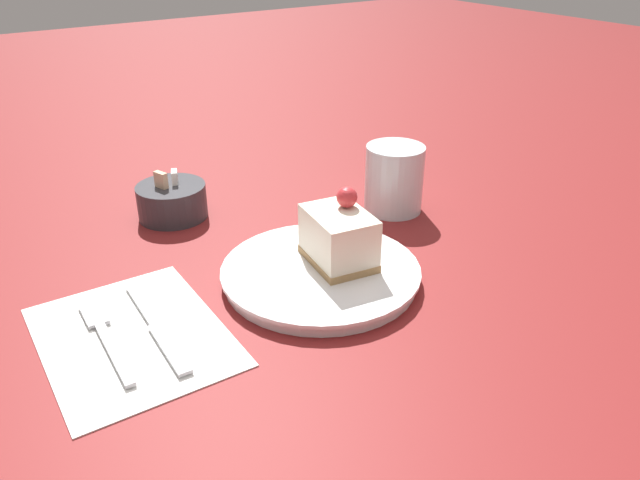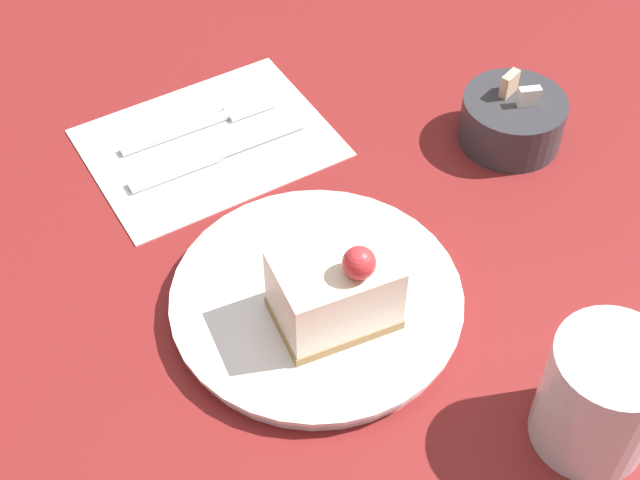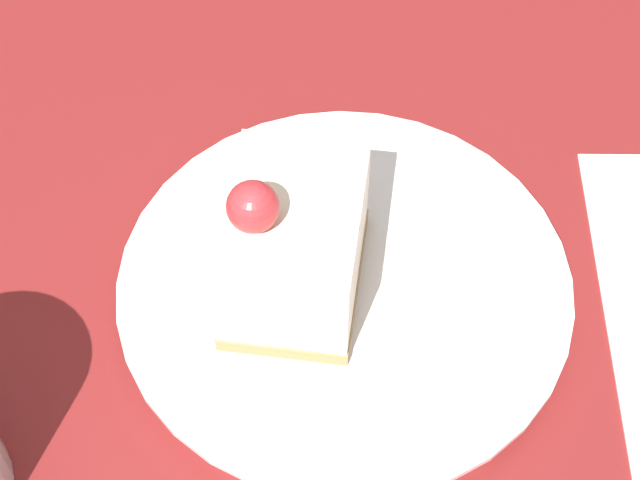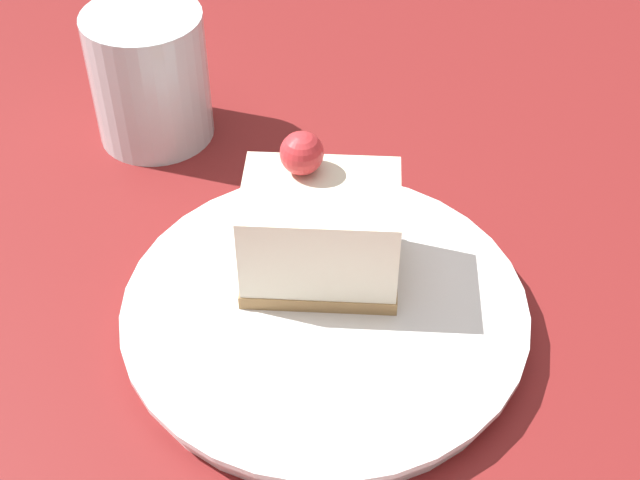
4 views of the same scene
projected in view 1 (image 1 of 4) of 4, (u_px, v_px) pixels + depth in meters
The scene contains 8 objects.
ground_plane at pixel (338, 274), 0.74m from camera, with size 4.00×4.00×0.00m, color maroon.
plate at pixel (319, 272), 0.72m from camera, with size 0.23×0.23×0.02m.
cake_slice at pixel (342, 236), 0.72m from camera, with size 0.08×0.10×0.09m.
napkin at pixel (132, 336), 0.63m from camera, with size 0.18×0.22×0.00m.
fork at pixel (104, 333), 0.62m from camera, with size 0.02×0.16×0.00m.
knife at pixel (160, 334), 0.62m from camera, with size 0.02×0.18×0.00m.
sugar_bowl at pixel (172, 201), 0.87m from camera, with size 0.10×0.10×0.07m.
drinking_glass at pixel (394, 179), 0.88m from camera, with size 0.08×0.08×0.09m.
Camera 1 is at (-0.38, -0.51, 0.38)m, focal length 35.00 mm.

